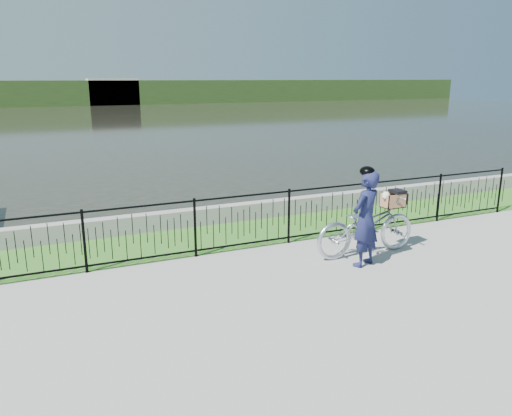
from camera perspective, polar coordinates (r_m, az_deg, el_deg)
name	(u,v)px	position (r m, az deg, el deg)	size (l,w,h in m)	color
ground	(280,278)	(8.64, 2.75, -7.97)	(120.00, 120.00, 0.00)	gray
grass_strip	(226,235)	(10.88, -3.40, -3.12)	(60.00, 2.00, 0.01)	#326820
water	(84,123)	(40.41, -19.02, 9.18)	(120.00, 120.00, 0.00)	black
quay_wall	(211,215)	(11.73, -5.14, -0.84)	(60.00, 0.30, 0.40)	gray
fence	(244,222)	(9.83, -1.39, -1.58)	(14.00, 0.06, 1.15)	black
far_treeline	(61,93)	(67.23, -21.39, 12.15)	(120.00, 6.00, 3.00)	#284119
far_building_right	(113,92)	(66.34, -16.04, 12.64)	(6.00, 3.00, 3.20)	#A89B86
bicycle_rig	(366,225)	(9.80, 12.51, -1.96)	(2.17, 0.76, 1.23)	silver
cyclist	(365,218)	(9.13, 12.40, -1.08)	(0.75, 0.64, 1.82)	#161A3F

